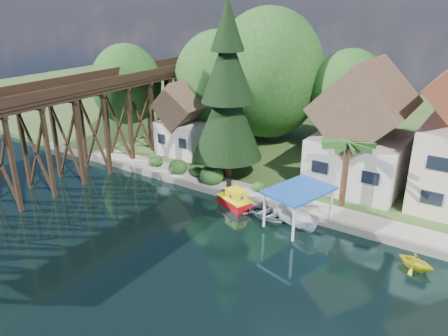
# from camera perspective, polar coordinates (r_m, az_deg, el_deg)

# --- Properties ---
(ground) EXTENTS (140.00, 140.00, 0.00)m
(ground) POSITION_cam_1_polar(r_m,az_deg,el_deg) (31.14, -5.10, -9.94)
(ground) COLOR black
(ground) RESTS_ON ground
(bank) EXTENTS (140.00, 52.00, 0.50)m
(bank) POSITION_cam_1_polar(r_m,az_deg,el_deg) (59.32, 15.67, 5.10)
(bank) COLOR #2B471C
(bank) RESTS_ON ground
(seawall) EXTENTS (60.00, 0.40, 0.62)m
(seawall) POSITION_cam_1_polar(r_m,az_deg,el_deg) (35.14, 8.24, -5.63)
(seawall) COLOR slate
(seawall) RESTS_ON ground
(promenade) EXTENTS (50.00, 2.60, 0.06)m
(promenade) POSITION_cam_1_polar(r_m,az_deg,el_deg) (35.45, 12.10, -5.25)
(promenade) COLOR gray
(promenade) RESTS_ON bank
(trestle_bridge) EXTENTS (4.12, 44.18, 9.30)m
(trestle_bridge) POSITION_cam_1_polar(r_m,az_deg,el_deg) (43.11, -18.00, 5.87)
(trestle_bridge) COLOR black
(trestle_bridge) RESTS_ON ground
(house_left) EXTENTS (7.64, 8.64, 11.02)m
(house_left) POSITION_cam_1_polar(r_m,az_deg,el_deg) (39.47, 17.62, 4.20)
(house_left) COLOR beige
(house_left) RESTS_ON bank
(shed) EXTENTS (5.09, 5.40, 7.85)m
(shed) POSITION_cam_1_polar(r_m,az_deg,el_deg) (46.46, -4.90, 5.98)
(shed) COLOR beige
(shed) RESTS_ON bank
(bg_trees) EXTENTS (49.90, 13.30, 10.57)m
(bg_trees) POSITION_cam_1_polar(r_m,az_deg,el_deg) (45.62, 12.57, 9.73)
(bg_trees) COLOR #382314
(bg_trees) RESTS_ON bank
(shrubs) EXTENTS (15.76, 2.47, 1.70)m
(shrubs) POSITION_cam_1_polar(r_m,az_deg,el_deg) (39.68, -2.14, -0.68)
(shrubs) COLOR #1B3C15
(shrubs) RESTS_ON bank
(conifer) EXTENTS (6.40, 6.40, 15.76)m
(conifer) POSITION_cam_1_polar(r_m,az_deg,el_deg) (38.82, 0.45, 9.44)
(conifer) COLOR #382314
(conifer) RESTS_ON bank
(palm_tree) EXTENTS (5.05, 5.05, 5.73)m
(palm_tree) POSITION_cam_1_polar(r_m,az_deg,el_deg) (34.71, 15.86, 2.70)
(palm_tree) COLOR #382314
(palm_tree) RESTS_ON bank
(tugboat) EXTENTS (3.35, 2.61, 2.15)m
(tugboat) POSITION_cam_1_polar(r_m,az_deg,el_deg) (35.96, 1.47, -4.14)
(tugboat) COLOR #AA0B14
(tugboat) RESTS_ON ground
(boat_white_a) EXTENTS (4.49, 3.75, 0.80)m
(boat_white_a) POSITION_cam_1_polar(r_m,az_deg,el_deg) (34.78, 5.53, -5.63)
(boat_white_a) COLOR white
(boat_white_a) RESTS_ON ground
(boat_canopy) EXTENTS (4.54, 5.62, 3.16)m
(boat_canopy) POSITION_cam_1_polar(r_m,az_deg,el_deg) (32.96, 9.62, -5.60)
(boat_canopy) COLOR silver
(boat_canopy) RESTS_ON ground
(boat_yellow) EXTENTS (2.78, 2.56, 1.22)m
(boat_yellow) POSITION_cam_1_polar(r_m,az_deg,el_deg) (30.79, 23.81, -10.97)
(boat_yellow) COLOR yellow
(boat_yellow) RESTS_ON ground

